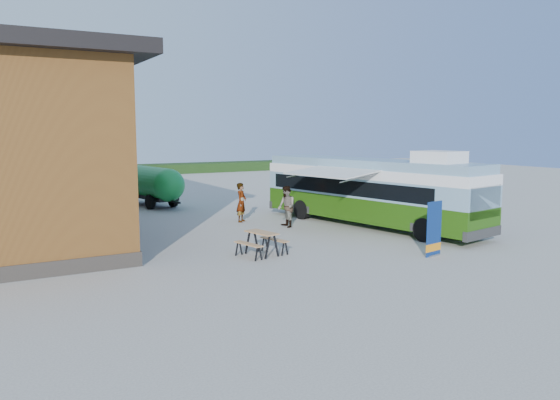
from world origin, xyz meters
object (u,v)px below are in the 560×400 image
person_a (241,202)px  bus (370,189)px  picnic_table (262,238)px  person_b (286,207)px  slurry_tanker (151,183)px  banner (434,234)px

person_a → bus: bearing=-83.7°
picnic_table → person_b: size_ratio=0.92×
picnic_table → person_b: (3.70, 4.63, 0.33)m
slurry_tanker → person_b: bearing=-81.8°
slurry_tanker → picnic_table: bearing=-101.4°
person_b → person_a: bearing=-148.2°
person_b → picnic_table: bearing=-33.3°
banner → person_a: 10.62m
bus → picnic_table: 8.00m
bus → person_a: bus is taller
bus → person_b: (-3.65, 1.67, -0.79)m
slurry_tanker → bus: bearing=-69.8°
person_a → slurry_tanker: (-2.29, 7.89, 0.39)m
banner → bus: bearing=61.7°
banner → picnic_table: 6.27m
banner → slurry_tanker: 18.84m
person_a → person_b: person_a is taller
bus → person_a: size_ratio=6.27×
bus → slurry_tanker: bus is taller
picnic_table → person_a: bearing=57.8°
bus → slurry_tanker: (-7.15, 11.97, -0.40)m
bus → person_b: bearing=144.7°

